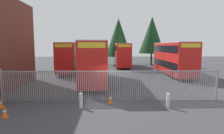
{
  "coord_description": "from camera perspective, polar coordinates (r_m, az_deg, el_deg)",
  "views": [
    {
      "loc": [
        -0.4,
        -13.31,
        3.92
      ],
      "look_at": [
        0.0,
        4.0,
        2.0
      ],
      "focal_mm": 30.24,
      "sensor_mm": 36.0,
      "label": 1
    }
  ],
  "objects": [
    {
      "name": "ground_plane",
      "position": [
        21.68,
        -0.25,
        -4.1
      ],
      "size": [
        100.0,
        100.0,
        0.0
      ],
      "primitive_type": "plane",
      "color": "#3D3D42"
    },
    {
      "name": "palisade_fence",
      "position": [
        13.59,
        -0.44,
        -5.3
      ],
      "size": [
        15.64,
        0.14,
        2.35
      ],
      "color": "gray",
      "rests_on": "ground"
    },
    {
      "name": "double_decker_bus_near_gate",
      "position": [
        20.23,
        -4.84,
        2.06
      ],
      "size": [
        2.54,
        10.81,
        4.42
      ],
      "color": "red",
      "rests_on": "ground"
    },
    {
      "name": "double_decker_bus_behind_fence_left",
      "position": [
        27.01,
        17.93,
        2.84
      ],
      "size": [
        2.54,
        10.81,
        4.42
      ],
      "color": "red",
      "rests_on": "ground"
    },
    {
      "name": "double_decker_bus_behind_fence_right",
      "position": [
        29.31,
        -12.01,
        3.26
      ],
      "size": [
        2.54,
        10.81,
        4.42
      ],
      "color": "red",
      "rests_on": "ground"
    },
    {
      "name": "double_decker_bus_far_back",
      "position": [
        35.96,
        3.0,
        3.93
      ],
      "size": [
        2.54,
        10.81,
        4.42
      ],
      "color": "red",
      "rests_on": "ground"
    },
    {
      "name": "bollard_near_left",
      "position": [
        12.32,
        -9.37,
        -9.99
      ],
      "size": [
        0.2,
        0.2,
        0.95
      ],
      "primitive_type": "cylinder",
      "color": "silver",
      "rests_on": "ground"
    },
    {
      "name": "bollard_center_front",
      "position": [
        12.7,
        16.54,
        -9.68
      ],
      "size": [
        0.2,
        0.2,
        0.95
      ],
      "primitive_type": "cylinder",
      "color": "silver",
      "rests_on": "ground"
    },
    {
      "name": "traffic_cone_by_gate",
      "position": [
        12.27,
        -29.72,
        -11.73
      ],
      "size": [
        0.34,
        0.34,
        0.59
      ],
      "color": "orange",
      "rests_on": "ground"
    },
    {
      "name": "traffic_cone_mid_forecourt",
      "position": [
        13.19,
        -0.52,
        -9.65
      ],
      "size": [
        0.34,
        0.34,
        0.59
      ],
      "color": "orange",
      "rests_on": "ground"
    },
    {
      "name": "traffic_cone_near_kerb",
      "position": [
        14.15,
        -30.57,
        -9.43
      ],
      "size": [
        0.34,
        0.34,
        0.59
      ],
      "color": "orange",
      "rests_on": "ground"
    },
    {
      "name": "tree_tall_back",
      "position": [
        40.98,
        11.95,
        9.44
      ],
      "size": [
        5.35,
        5.35,
        10.07
      ],
      "color": "#4C3823",
      "rests_on": "ground"
    },
    {
      "name": "tree_short_side",
      "position": [
        38.91,
        1.96,
        8.92
      ],
      "size": [
        5.37,
        5.37,
        9.53
      ],
      "color": "#4C3823",
      "rests_on": "ground"
    }
  ]
}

